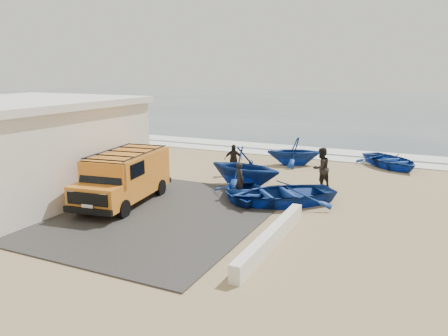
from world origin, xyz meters
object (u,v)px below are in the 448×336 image
(boat_far_left, at_px, (294,151))
(parapet, at_px, (271,237))
(fisherman_middle, at_px, (321,168))
(fisherman_back, at_px, (233,160))
(building, at_px, (19,147))
(fisherman_front, at_px, (240,180))
(boat_near_left, at_px, (244,192))
(boat_near_right, at_px, (283,194))
(boat_mid_left, at_px, (245,167))
(boat_far_right, at_px, (390,160))
(van, at_px, (125,176))

(boat_far_left, bearing_deg, parapet, -9.05)
(fisherman_middle, bearing_deg, fisherman_back, -65.61)
(building, height_order, fisherman_front, building)
(boat_far_left, relative_size, fisherman_front, 1.98)
(boat_near_left, bearing_deg, parapet, -84.19)
(building, distance_m, boat_near_left, 10.42)
(boat_near_right, relative_size, boat_mid_left, 1.19)
(boat_near_left, relative_size, boat_mid_left, 0.96)
(building, xyz_separation_m, fisherman_front, (9.39, 3.63, -1.37))
(boat_far_right, xyz_separation_m, fisherman_middle, (-2.64, -6.24, 0.57))
(boat_far_left, height_order, boat_far_right, boat_far_left)
(van, distance_m, fisherman_middle, 9.18)
(fisherman_front, bearing_deg, parapet, 166.47)
(boat_near_right, xyz_separation_m, boat_far_left, (-1.80, 7.74, 0.37))
(boat_mid_left, distance_m, fisherman_middle, 3.66)
(fisherman_back, bearing_deg, boat_mid_left, -78.18)
(boat_far_left, height_order, fisherman_back, boat_far_left)
(building, xyz_separation_m, boat_far_right, (14.96, 12.91, -1.75))
(boat_near_left, bearing_deg, fisherman_middle, 25.77)
(fisherman_middle, bearing_deg, fisherman_front, -10.77)
(building, bearing_deg, boat_far_right, 40.79)
(boat_far_right, bearing_deg, boat_far_left, 155.31)
(boat_mid_left, relative_size, fisherman_middle, 1.88)
(fisherman_back, bearing_deg, fisherman_front, -86.59)
(fisherman_middle, bearing_deg, parapet, 34.50)
(van, distance_m, boat_near_left, 5.15)
(fisherman_front, bearing_deg, building, 63.68)
(boat_far_left, bearing_deg, building, -63.00)
(boat_near_left, distance_m, boat_near_right, 1.73)
(building, bearing_deg, fisherman_middle, 28.44)
(van, relative_size, boat_far_right, 1.34)
(boat_near_right, bearing_deg, fisherman_front, -135.33)
(boat_near_left, bearing_deg, fisherman_front, 104.63)
(boat_near_left, height_order, fisherman_middle, fisherman_middle)
(fisherman_back, bearing_deg, fisherman_middle, -33.29)
(parapet, bearing_deg, van, 166.41)
(fisherman_front, distance_m, fisherman_back, 4.30)
(building, relative_size, fisherman_back, 5.67)
(parapet, xyz_separation_m, boat_far_left, (-2.85, 12.18, 0.56))
(boat_near_left, xyz_separation_m, fisherman_front, (-0.35, 0.39, 0.42))
(boat_mid_left, bearing_deg, boat_near_left, -149.72)
(van, bearing_deg, building, -179.94)
(building, bearing_deg, boat_near_left, 18.41)
(boat_near_right, bearing_deg, parapet, -26.77)
(boat_far_left, bearing_deg, fisherman_front, -24.22)
(boat_near_left, bearing_deg, van, -177.83)
(boat_mid_left, distance_m, fisherman_back, 2.57)
(boat_near_left, distance_m, fisherman_back, 4.83)
(fisherman_front, height_order, fisherman_back, fisherman_back)
(fisherman_back, bearing_deg, boat_near_left, -85.10)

